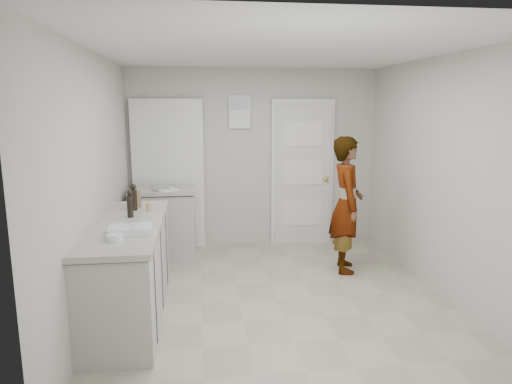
{
  "coord_description": "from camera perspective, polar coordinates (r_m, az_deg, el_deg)",
  "views": [
    {
      "loc": [
        -0.76,
        -4.41,
        1.99
      ],
      "look_at": [
        -0.17,
        0.4,
        1.07
      ],
      "focal_mm": 32.0,
      "sensor_mm": 36.0,
      "label": 1
    }
  ],
  "objects": [
    {
      "name": "ground",
      "position": [
        4.89,
        2.58,
        -13.23
      ],
      "size": [
        4.0,
        4.0,
        0.0
      ],
      "primitive_type": "plane",
      "color": "#B1AB94",
      "rests_on": "ground"
    },
    {
      "name": "room_shell",
      "position": [
        6.46,
        -1.77,
        2.16
      ],
      "size": [
        4.0,
        4.0,
        4.0
      ],
      "color": "#B1AFA7",
      "rests_on": "ground"
    },
    {
      "name": "main_counter",
      "position": [
        4.54,
        -15.56,
        -9.78
      ],
      "size": [
        0.64,
        1.96,
        0.93
      ],
      "color": "#BBBCB7",
      "rests_on": "ground"
    },
    {
      "name": "side_counter",
      "position": [
        6.18,
        -11.4,
        -4.09
      ],
      "size": [
        0.84,
        0.61,
        0.93
      ],
      "color": "#BBBCB7",
      "rests_on": "ground"
    },
    {
      "name": "person",
      "position": [
        5.58,
        11.24,
        -1.56
      ],
      "size": [
        0.49,
        0.66,
        1.64
      ],
      "primitive_type": "imported",
      "rotation": [
        0.0,
        0.0,
        1.4
      ],
      "color": "silver",
      "rests_on": "ground"
    },
    {
      "name": "cake_mix_box",
      "position": [
        4.98,
        -14.84,
        -0.84
      ],
      "size": [
        0.12,
        0.06,
        0.19
      ],
      "primitive_type": "cube",
      "rotation": [
        0.0,
        0.0,
        0.1
      ],
      "color": "olive",
      "rests_on": "main_counter"
    },
    {
      "name": "spice_jar",
      "position": [
        4.81,
        -13.24,
        -1.83
      ],
      "size": [
        0.05,
        0.05,
        0.08
      ],
      "primitive_type": "cylinder",
      "color": "tan",
      "rests_on": "main_counter"
    },
    {
      "name": "oil_cruet_a",
      "position": [
        4.85,
        -15.05,
        -0.68
      ],
      "size": [
        0.07,
        0.07,
        0.28
      ],
      "color": "black",
      "rests_on": "main_counter"
    },
    {
      "name": "oil_cruet_b",
      "position": [
        4.55,
        -15.48,
        -1.49
      ],
      "size": [
        0.06,
        0.06,
        0.27
      ],
      "color": "black",
      "rests_on": "main_counter"
    },
    {
      "name": "baking_dish",
      "position": [
        4.0,
        -15.39,
        -4.63
      ],
      "size": [
        0.39,
        0.29,
        0.06
      ],
      "rotation": [
        0.0,
        0.0,
        0.12
      ],
      "color": "silver",
      "rests_on": "main_counter"
    },
    {
      "name": "egg_bowl",
      "position": [
        3.83,
        -17.26,
        -5.44
      ],
      "size": [
        0.13,
        0.13,
        0.05
      ],
      "color": "silver",
      "rests_on": "main_counter"
    },
    {
      "name": "papers",
      "position": [
        5.97,
        -11.29,
        0.33
      ],
      "size": [
        0.38,
        0.4,
        0.01
      ],
      "primitive_type": "cube",
      "rotation": [
        0.0,
        0.0,
        0.57
      ],
      "color": "white",
      "rests_on": "side_counter"
    }
  ]
}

